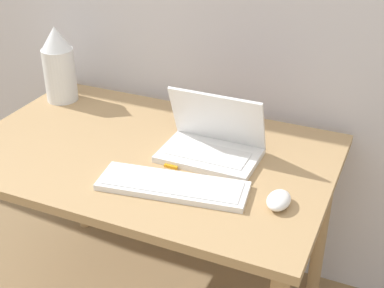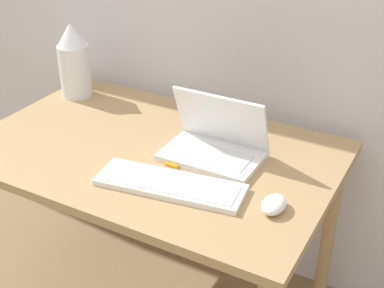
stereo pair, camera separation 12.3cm
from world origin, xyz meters
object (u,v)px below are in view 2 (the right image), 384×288
object	(u,v)px
vase	(74,61)
mp3_player	(176,162)
laptop	(215,143)
mouse	(274,204)
keyboard	(170,185)

from	to	relation	value
vase	mp3_player	xyz separation A→B (m)	(0.62, -0.27, -0.14)
laptop	mp3_player	size ratio (longest dim) A/B	5.49
laptop	mp3_player	distance (m)	0.14
laptop	vase	size ratio (longest dim) A/B	1.06
mouse	vase	bearing A→B (deg)	160.13
keyboard	mouse	size ratio (longest dim) A/B	4.65
laptop	vase	distance (m)	0.73
mouse	vase	xyz separation A→B (m)	(-0.98, 0.35, 0.13)
laptop	mouse	world-z (taller)	laptop
keyboard	mouse	bearing A→B (deg)	7.72
vase	laptop	bearing A→B (deg)	-13.22
keyboard	mouse	xyz separation A→B (m)	(0.31, 0.04, 0.01)
keyboard	vase	world-z (taller)	vase
mouse	mp3_player	bearing A→B (deg)	166.88
laptop	keyboard	bearing A→B (deg)	-97.75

